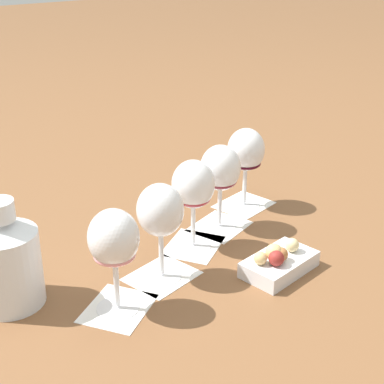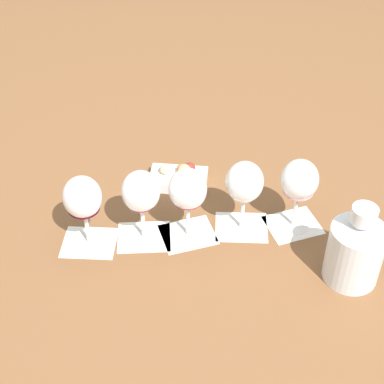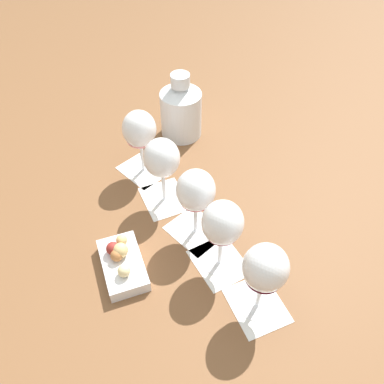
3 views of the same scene
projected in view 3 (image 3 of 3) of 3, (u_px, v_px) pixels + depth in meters
name	position (u px, v px, depth m)	size (l,w,h in m)	color
ground_plane	(192.00, 229.00, 0.93)	(8.00, 8.00, 0.00)	brown
tasting_card_0	(144.00, 170.00, 1.06)	(0.15, 0.15, 0.00)	white
tasting_card_1	(165.00, 199.00, 0.99)	(0.14, 0.13, 0.00)	white
tasting_card_2	(195.00, 230.00, 0.92)	(0.15, 0.15, 0.00)	white
tasting_card_3	(219.00, 262.00, 0.86)	(0.14, 0.13, 0.00)	white
tasting_card_4	(257.00, 305.00, 0.79)	(0.14, 0.12, 0.00)	white
wine_glass_0	(140.00, 132.00, 0.97)	(0.08, 0.08, 0.18)	white
wine_glass_1	(162.00, 161.00, 0.90)	(0.08, 0.08, 0.18)	white
wine_glass_2	(196.00, 193.00, 0.83)	(0.08, 0.08, 0.18)	white
wine_glass_3	(222.00, 226.00, 0.77)	(0.08, 0.08, 0.18)	white
wine_glass_4	(265.00, 270.00, 0.70)	(0.08, 0.08, 0.18)	white
ceramic_vase	(181.00, 109.00, 1.11)	(0.11, 0.11, 0.19)	silver
snack_dish	(122.00, 262.00, 0.84)	(0.15, 0.11, 0.06)	silver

